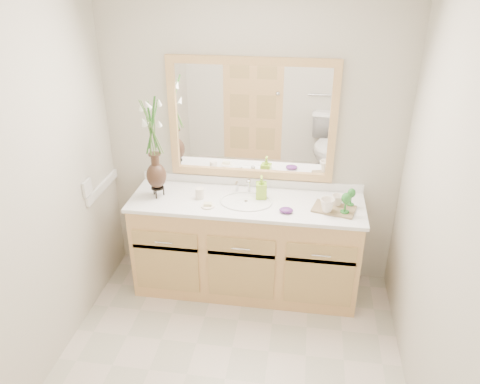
% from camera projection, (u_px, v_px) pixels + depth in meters
% --- Properties ---
extents(floor, '(2.60, 2.60, 0.00)m').
position_uv_depth(floor, '(225.00, 379.00, 3.15)').
color(floor, '#B9B49E').
rests_on(floor, ground).
extents(wall_back, '(2.40, 0.02, 2.40)m').
position_uv_depth(wall_back, '(251.00, 144.00, 3.76)').
color(wall_back, beige).
rests_on(wall_back, floor).
extents(wall_left, '(0.02, 2.60, 2.40)m').
position_uv_depth(wall_left, '(23.00, 211.00, 2.77)').
color(wall_left, beige).
rests_on(wall_left, floor).
extents(wall_right, '(0.02, 2.60, 2.40)m').
position_uv_depth(wall_right, '(447.00, 244.00, 2.45)').
color(wall_right, beige).
rests_on(wall_right, floor).
extents(vanity, '(1.80, 0.55, 0.80)m').
position_uv_depth(vanity, '(246.00, 247.00, 3.87)').
color(vanity, tan).
rests_on(vanity, floor).
extents(counter, '(1.84, 0.57, 0.03)m').
position_uv_depth(counter, '(246.00, 202.00, 3.68)').
color(counter, white).
rests_on(counter, vanity).
extents(sink, '(0.38, 0.34, 0.23)m').
position_uv_depth(sink, '(246.00, 208.00, 3.68)').
color(sink, white).
rests_on(sink, counter).
extents(mirror, '(1.32, 0.04, 0.97)m').
position_uv_depth(mirror, '(251.00, 120.00, 3.64)').
color(mirror, white).
rests_on(mirror, wall_back).
extents(switch_plate, '(0.02, 0.12, 0.12)m').
position_uv_depth(switch_plate, '(87.00, 188.00, 3.54)').
color(switch_plate, white).
rests_on(switch_plate, wall_left).
extents(flower_vase, '(0.18, 0.18, 0.76)m').
position_uv_depth(flower_vase, '(153.00, 135.00, 3.51)').
color(flower_vase, black).
rests_on(flower_vase, counter).
extents(tumbler, '(0.07, 0.07, 0.09)m').
position_uv_depth(tumbler, '(200.00, 193.00, 3.69)').
color(tumbler, white).
rests_on(tumbler, counter).
extents(soap_dish, '(0.10, 0.10, 0.03)m').
position_uv_depth(soap_dish, '(208.00, 206.00, 3.58)').
color(soap_dish, white).
rests_on(soap_dish, counter).
extents(soap_bottle, '(0.09, 0.09, 0.17)m').
position_uv_depth(soap_bottle, '(261.00, 188.00, 3.68)').
color(soap_bottle, '#96CB2F').
rests_on(soap_bottle, counter).
extents(purple_dish, '(0.12, 0.10, 0.04)m').
position_uv_depth(purple_dish, '(286.00, 210.00, 3.50)').
color(purple_dish, '#53236A').
rests_on(purple_dish, counter).
extents(tray, '(0.35, 0.28, 0.02)m').
position_uv_depth(tray, '(334.00, 209.00, 3.54)').
color(tray, brown).
rests_on(tray, counter).
extents(mug_left, '(0.14, 0.14, 0.11)m').
position_uv_depth(mug_left, '(327.00, 205.00, 3.47)').
color(mug_left, white).
rests_on(mug_left, tray).
extents(mug_right, '(0.12, 0.12, 0.09)m').
position_uv_depth(mug_right, '(337.00, 200.00, 3.56)').
color(mug_right, white).
rests_on(mug_right, tray).
extents(goblet_front, '(0.07, 0.07, 0.16)m').
position_uv_depth(goblet_front, '(346.00, 199.00, 3.43)').
color(goblet_front, '#257127').
rests_on(goblet_front, tray).
extents(goblet_back, '(0.06, 0.06, 0.14)m').
position_uv_depth(goblet_back, '(351.00, 194.00, 3.54)').
color(goblet_back, '#257127').
rests_on(goblet_back, tray).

